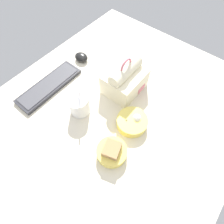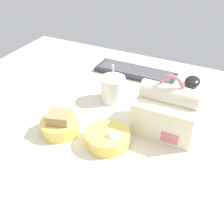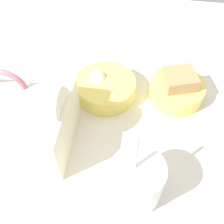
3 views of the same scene
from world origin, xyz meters
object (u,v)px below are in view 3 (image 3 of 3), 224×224
(bento_bowl_sandwich, at_px, (177,89))
(bento_bowl_snacks, at_px, (105,87))
(lunch_bag, at_px, (20,119))
(soup_cup, at_px, (137,181))

(bento_bowl_sandwich, xyz_separation_m, bento_bowl_snacks, (0.16, 0.02, -0.00))
(lunch_bag, distance_m, bento_bowl_sandwich, 0.35)
(soup_cup, height_order, bento_bowl_snacks, soup_cup)
(bento_bowl_sandwich, bearing_deg, bento_bowl_snacks, 6.05)
(soup_cup, relative_size, bento_bowl_sandwich, 1.24)
(soup_cup, bearing_deg, bento_bowl_sandwich, -105.74)
(lunch_bag, height_order, soup_cup, lunch_bag)
(lunch_bag, relative_size, soup_cup, 1.27)
(soup_cup, height_order, bento_bowl_sandwich, soup_cup)
(bento_bowl_snacks, bearing_deg, lunch_bag, 46.85)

